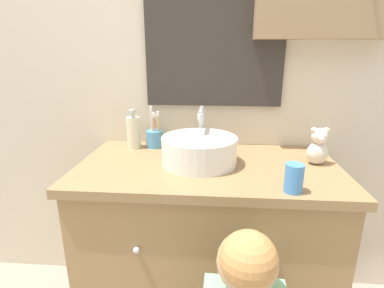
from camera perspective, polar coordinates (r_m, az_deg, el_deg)
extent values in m
cube|color=beige|center=(1.47, 3.75, 17.52)|extent=(3.20, 0.06, 2.50)
cube|color=#332D28|center=(1.45, 4.45, 24.76)|extent=(0.63, 0.02, 0.88)
cube|color=#B2C1CC|center=(1.44, 4.45, 24.79)|extent=(0.57, 0.01, 0.82)
cube|color=#A37A4C|center=(1.44, 2.78, -19.50)|extent=(1.02, 0.54, 0.76)
cube|color=#99754C|center=(1.24, 3.04, -4.57)|extent=(1.06, 0.58, 0.03)
sphere|color=silver|center=(1.13, -10.55, -19.27)|extent=(0.02, 0.02, 0.02)
sphere|color=silver|center=(1.12, 15.52, -20.11)|extent=(0.02, 0.02, 0.02)
cylinder|color=white|center=(1.22, 1.39, -1.21)|extent=(0.31, 0.31, 0.11)
cylinder|color=silver|center=(1.21, 1.41, 1.13)|extent=(0.25, 0.25, 0.01)
cylinder|color=silver|center=(1.38, 1.84, 2.81)|extent=(0.02, 0.02, 0.20)
cylinder|color=silver|center=(1.30, 1.73, 6.30)|extent=(0.02, 0.14, 0.02)
cylinder|color=silver|center=(1.23, 1.55, 5.14)|extent=(0.02, 0.02, 0.02)
sphere|color=white|center=(1.40, 5.30, 0.46)|extent=(0.06, 0.06, 0.06)
cylinder|color=#4C93C6|center=(1.45, -7.13, 0.99)|extent=(0.08, 0.08, 0.08)
cylinder|color=#E5CC4C|center=(1.43, -6.43, 2.95)|extent=(0.01, 0.01, 0.16)
cube|color=white|center=(1.42, -6.53, 5.75)|extent=(0.01, 0.02, 0.02)
cylinder|color=pink|center=(1.46, -7.04, 2.82)|extent=(0.01, 0.01, 0.14)
cube|color=white|center=(1.45, -7.13, 5.16)|extent=(0.01, 0.02, 0.02)
cylinder|color=white|center=(1.44, -7.72, 3.44)|extent=(0.01, 0.01, 0.19)
cube|color=white|center=(1.42, -7.86, 6.71)|extent=(0.01, 0.02, 0.02)
cylinder|color=orange|center=(1.43, -7.26, 2.81)|extent=(0.01, 0.01, 0.16)
cube|color=white|center=(1.41, -7.37, 5.54)|extent=(0.01, 0.02, 0.02)
cylinder|color=beige|center=(1.45, -11.06, 2.15)|extent=(0.06, 0.06, 0.15)
cylinder|color=silver|center=(1.43, -11.26, 5.47)|extent=(0.02, 0.02, 0.02)
cube|color=silver|center=(1.42, -11.42, 6.13)|extent=(0.02, 0.03, 0.02)
sphere|color=tan|center=(0.81, 10.51, -21.23)|extent=(0.16, 0.16, 0.16)
sphere|color=tan|center=(0.79, 10.69, -20.80)|extent=(0.14, 0.14, 0.14)
cylinder|color=#7FBC89|center=(1.06, 13.80, -21.58)|extent=(0.06, 0.25, 0.05)
cylinder|color=#3884DB|center=(1.14, 13.18, -16.11)|extent=(0.01, 0.05, 0.12)
ellipsoid|color=beige|center=(1.32, 22.76, -1.61)|extent=(0.09, 0.07, 0.09)
sphere|color=beige|center=(1.30, 23.12, 1.41)|extent=(0.06, 0.06, 0.06)
sphere|color=beige|center=(1.29, 22.24, 2.46)|extent=(0.02, 0.02, 0.02)
sphere|color=beige|center=(1.30, 24.24, 2.38)|extent=(0.02, 0.02, 0.02)
sphere|color=silver|center=(1.28, 23.46, 0.87)|extent=(0.02, 0.02, 0.02)
cylinder|color=#4789D1|center=(1.04, 18.84, -6.17)|extent=(0.06, 0.06, 0.10)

